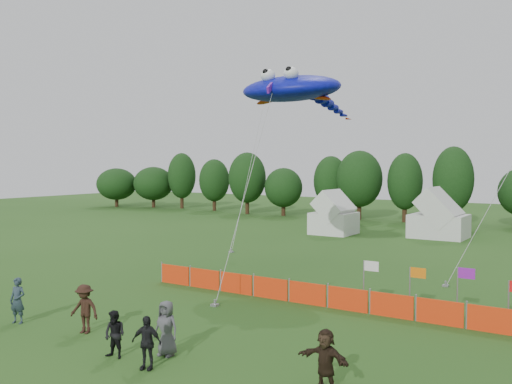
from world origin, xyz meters
The scene contains 15 objects.
ground centered at (0.00, 0.00, 0.00)m, with size 160.00×160.00×0.00m, color #234C16.
treeline centered at (1.61, 44.93, 4.18)m, with size 104.57×8.78×8.36m.
tent_left centered at (-8.45, 31.79, 1.62)m, with size 3.64×3.64×3.21m.
tent_right centered at (0.27, 34.37, 1.67)m, with size 4.68×3.74×3.30m.
barrier_fence centered at (2.67, 7.75, 0.50)m, with size 19.90×0.06×1.00m.
flag_row centered at (7.12, 9.07, 1.37)m, with size 6.73×0.50×2.14m.
spectator_a centered at (-6.69, -1.42, 0.93)m, with size 0.68×0.44×1.86m, color #293844.
spectator_b centered at (-0.28, -2.15, 0.80)m, with size 0.77×0.60×1.59m, color black.
spectator_c centered at (-3.35, -0.83, 0.94)m, with size 1.21×0.70×1.87m, color black.
spectator_d centered at (1.31, -2.30, 0.85)m, with size 1.00×0.42×1.70m, color black.
spectator_e centered at (0.97, -1.00, 0.93)m, with size 0.91×0.59×1.87m, color #4B4A4F.
spectator_f centered at (6.79, -0.74, 0.89)m, with size 1.66×0.53×1.79m, color black.
stingray_kite centered at (-2.57, 14.08, 10.74)m, with size 6.17×16.62×11.85m.
small_kite_white centered at (8.20, 18.13, 5.55)m, with size 3.75×4.56×8.13m.
small_kite_dark centered at (-10.47, 21.46, 6.97)m, with size 1.40×6.66×13.27m.
Camera 1 is at (13.89, -15.18, 6.53)m, focal length 40.00 mm.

